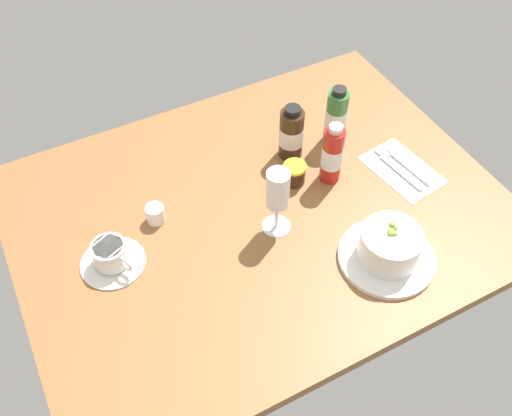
{
  "coord_description": "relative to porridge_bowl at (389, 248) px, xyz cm",
  "views": [
    {
      "loc": [
        -39.98,
        -75.05,
        100.12
      ],
      "look_at": [
        -2.99,
        -3.94,
        5.88
      ],
      "focal_mm": 39.95,
      "sensor_mm": 36.0,
      "label": 1
    }
  ],
  "objects": [
    {
      "name": "sauce_bottle_red",
      "position": [
        2.06,
        26.09,
        3.54
      ],
      "size": [
        4.98,
        4.98,
        16.39
      ],
      "color": "#B21E19",
      "rests_on": "ground_plane"
    },
    {
      "name": "sauce_bottle_green",
      "position": [
        10.04,
        36.92,
        3.52
      ],
      "size": [
        5.35,
        5.35,
        16.32
      ],
      "color": "#337233",
      "rests_on": "ground_plane"
    },
    {
      "name": "porridge_bowl",
      "position": [
        0.0,
        0.0,
        0.0
      ],
      "size": [
        20.75,
        20.75,
        9.36
      ],
      "color": "white",
      "rests_on": "ground_plane"
    },
    {
      "name": "cutlery_setting",
      "position": [
        19.42,
        20.38,
        -3.8
      ],
      "size": [
        14.88,
        20.53,
        0.9
      ],
      "color": "white",
      "rests_on": "ground_plane"
    },
    {
      "name": "sauce_bottle_brown",
      "position": [
        -2.25,
        37.56,
        2.73
      ],
      "size": [
        6.03,
        6.03,
        14.78
      ],
      "color": "#382314",
      "rests_on": "ground_plane"
    },
    {
      "name": "jam_jar",
      "position": [
        -6.13,
        28.93,
        -1.35
      ],
      "size": [
        5.48,
        5.48,
        5.34
      ],
      "color": "#3E2010",
      "rests_on": "ground_plane"
    },
    {
      "name": "ground_plane",
      "position": [
        -17.43,
        25.11,
        -5.56
      ],
      "size": [
        110.0,
        84.0,
        3.0
      ],
      "primitive_type": "cube",
      "color": "brown"
    },
    {
      "name": "creamer_jug",
      "position": [
        -39.86,
        32.8,
        -1.83
      ],
      "size": [
        4.99,
        4.22,
        4.91
      ],
      "color": "white",
      "rests_on": "ground_plane"
    },
    {
      "name": "coffee_cup",
      "position": [
        -52.29,
        25.84,
        -1.39
      ],
      "size": [
        13.88,
        13.88,
        6.19
      ],
      "color": "white",
      "rests_on": "ground_plane"
    },
    {
      "name": "wine_glass",
      "position": [
        -16.58,
        18.72,
        7.33
      ],
      "size": [
        6.51,
        6.51,
        17.06
      ],
      "color": "white",
      "rests_on": "ground_plane"
    }
  ]
}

